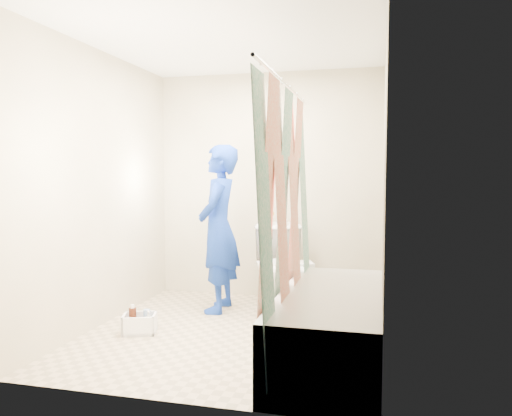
% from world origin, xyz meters
% --- Properties ---
extents(floor, '(2.60, 2.60, 0.00)m').
position_xyz_m(floor, '(0.00, 0.00, 0.00)').
color(floor, tan).
rests_on(floor, ground).
extents(ceiling, '(2.40, 2.60, 0.02)m').
position_xyz_m(ceiling, '(0.00, 0.00, 2.40)').
color(ceiling, white).
rests_on(ceiling, wall_back).
extents(wall_back, '(2.40, 0.02, 2.40)m').
position_xyz_m(wall_back, '(0.00, 1.30, 1.20)').
color(wall_back, beige).
rests_on(wall_back, ground).
extents(wall_front, '(2.40, 0.02, 2.40)m').
position_xyz_m(wall_front, '(0.00, -1.30, 1.20)').
color(wall_front, beige).
rests_on(wall_front, ground).
extents(wall_left, '(0.02, 2.60, 2.40)m').
position_xyz_m(wall_left, '(-1.20, 0.00, 1.20)').
color(wall_left, beige).
rests_on(wall_left, ground).
extents(wall_right, '(0.02, 2.60, 2.40)m').
position_xyz_m(wall_right, '(1.20, 0.00, 1.20)').
color(wall_right, beige).
rests_on(wall_right, ground).
extents(bathtub, '(0.70, 1.75, 0.50)m').
position_xyz_m(bathtub, '(0.85, -0.43, 0.27)').
color(bathtub, white).
rests_on(bathtub, ground).
extents(curtain_rod, '(0.02, 1.90, 0.02)m').
position_xyz_m(curtain_rod, '(0.52, -0.43, 1.95)').
color(curtain_rod, silver).
rests_on(curtain_rod, wall_back).
extents(shower_curtain, '(0.06, 1.75, 1.80)m').
position_xyz_m(shower_curtain, '(0.52, -0.43, 1.02)').
color(shower_curtain, white).
rests_on(shower_curtain, curtain_rod).
extents(toilet, '(0.72, 0.93, 0.84)m').
position_xyz_m(toilet, '(0.28, 0.70, 0.42)').
color(toilet, white).
rests_on(toilet, ground).
extents(tank_lid, '(0.56, 0.39, 0.04)m').
position_xyz_m(tank_lid, '(0.33, 0.58, 0.49)').
color(tank_lid, white).
rests_on(tank_lid, toilet).
extents(tank_internals, '(0.20, 0.10, 0.27)m').
position_xyz_m(tank_internals, '(0.16, 0.89, 0.82)').
color(tank_internals, black).
rests_on(tank_internals, toilet).
extents(plumber, '(0.42, 0.61, 1.61)m').
position_xyz_m(plumber, '(-0.33, 0.63, 0.80)').
color(plumber, '#0F1696').
rests_on(plumber, ground).
extents(cleaning_caddy, '(0.32, 0.29, 0.21)m').
position_xyz_m(cleaning_caddy, '(-0.75, -0.19, 0.08)').
color(cleaning_caddy, white).
rests_on(cleaning_caddy, ground).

